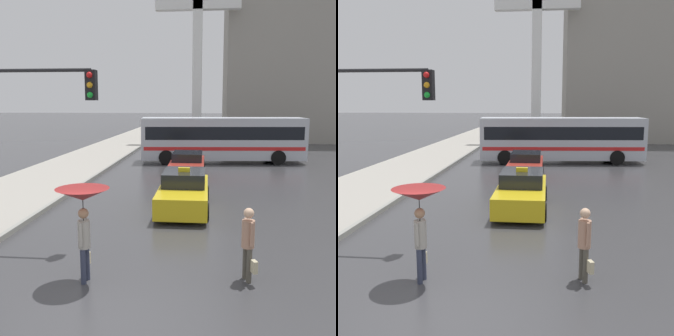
{
  "view_description": "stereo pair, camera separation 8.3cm",
  "coord_description": "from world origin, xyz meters",
  "views": [
    {
      "loc": [
        1.86,
        -6.47,
        4.01
      ],
      "look_at": [
        0.31,
        9.15,
        1.4
      ],
      "focal_mm": 42.0,
      "sensor_mm": 36.0,
      "label": 1
    },
    {
      "loc": [
        1.94,
        -6.46,
        4.01
      ],
      "look_at": [
        0.31,
        9.15,
        1.4
      ],
      "focal_mm": 42.0,
      "sensor_mm": 36.0,
      "label": 2
    }
  ],
  "objects": [
    {
      "name": "monument_cross",
      "position": [
        0.82,
        32.17,
        10.27
      ],
      "size": [
        7.96,
        0.9,
        18.1
      ],
      "color": "white",
      "rests_on": "ground_plane"
    },
    {
      "name": "ground_plane",
      "position": [
        0.0,
        0.0,
        0.0
      ],
      "size": [
        300.0,
        300.0,
        0.0
      ],
      "primitive_type": "plane",
      "color": "#38383A"
    },
    {
      "name": "taxi",
      "position": [
        1.02,
        8.2,
        0.66
      ],
      "size": [
        1.91,
        4.67,
        1.59
      ],
      "rotation": [
        0.0,
        0.0,
        3.14
      ],
      "color": "gold",
      "rests_on": "ground_plane"
    },
    {
      "name": "building_tower_near",
      "position": [
        10.58,
        39.12,
        12.22
      ],
      "size": [
        13.67,
        11.72,
        24.43
      ],
      "color": "gray",
      "rests_on": "ground_plane"
    },
    {
      "name": "pedestrian_man",
      "position": [
        2.82,
        2.08,
        0.97
      ],
      "size": [
        0.39,
        0.56,
        1.71
      ],
      "rotation": [
        0.0,
        0.0,
        -1.26
      ],
      "color": "#4C473D",
      "rests_on": "ground_plane"
    },
    {
      "name": "sedan_red",
      "position": [
        0.82,
        14.6,
        0.64
      ],
      "size": [
        1.91,
        4.56,
        1.35
      ],
      "rotation": [
        0.0,
        0.0,
        3.14
      ],
      "color": "#A52D23",
      "rests_on": "ground_plane"
    },
    {
      "name": "city_bus",
      "position": [
        2.89,
        20.35,
        1.68
      ],
      "size": [
        11.01,
        3.42,
        3.02
      ],
      "rotation": [
        0.0,
        0.0,
        1.66
      ],
      "color": "#B2B7C1",
      "rests_on": "ground_plane"
    },
    {
      "name": "pedestrian_with_umbrella",
      "position": [
        -0.83,
        1.68,
        1.82
      ],
      "size": [
        1.18,
        1.18,
        2.16
      ],
      "rotation": [
        0.0,
        0.0,
        1.48
      ],
      "color": "#2D3347",
      "rests_on": "ground_plane"
    },
    {
      "name": "traffic_light",
      "position": [
        -3.19,
        4.01,
        3.62
      ],
      "size": [
        3.64,
        0.38,
        5.18
      ],
      "color": "black",
      "rests_on": "ground_plane"
    }
  ]
}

